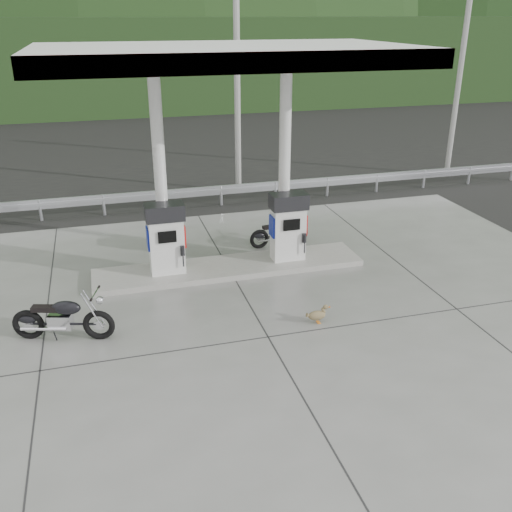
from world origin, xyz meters
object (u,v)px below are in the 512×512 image
object	(u,v)px
gas_pump_left	(166,239)
duck	(317,316)
motorcycle_left	(63,319)
gas_pump_right	(288,227)
motorcycle_right	(279,232)

from	to	relation	value
gas_pump_left	duck	bearing A→B (deg)	-49.11
motorcycle_left	gas_pump_right	bearing A→B (deg)	39.63
motorcycle_right	motorcycle_left	bearing A→B (deg)	-153.68
motorcycle_left	motorcycle_right	world-z (taller)	motorcycle_left
gas_pump_left	motorcycle_right	xyz separation A→B (m)	(3.39, 1.32, -0.65)
gas_pump_left	motorcycle_left	world-z (taller)	gas_pump_left
gas_pump_left	motorcycle_right	size ratio (longest dim) A/B	1.06
gas_pump_left	duck	world-z (taller)	gas_pump_left
motorcycle_right	gas_pump_left	bearing A→B (deg)	-164.94
motorcycle_left	gas_pump_left	bearing A→B (deg)	60.96
gas_pump_right	motorcycle_left	size ratio (longest dim) A/B	0.91
gas_pump_left	motorcycle_left	distance (m)	3.49
gas_pump_right	duck	size ratio (longest dim) A/B	3.65
motorcycle_right	duck	world-z (taller)	motorcycle_right
gas_pump_left	gas_pump_right	xyz separation A→B (m)	(3.20, 0.00, 0.00)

